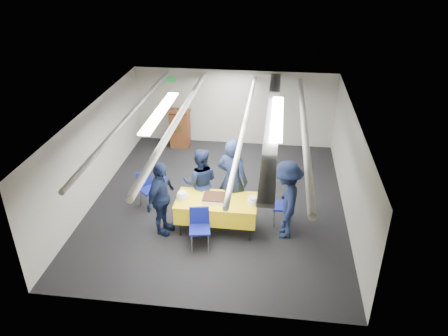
{
  "coord_description": "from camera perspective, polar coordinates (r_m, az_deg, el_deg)",
  "views": [
    {
      "loc": [
        1.28,
        -8.93,
        5.74
      ],
      "look_at": [
        0.16,
        -0.2,
        1.05
      ],
      "focal_mm": 35.0,
      "sensor_mm": 36.0,
      "label": 1
    }
  ],
  "objects": [
    {
      "name": "sailor_c",
      "position": [
        9.31,
        -8.21,
        -3.99
      ],
      "size": [
        0.66,
        1.06,
        1.69
      ],
      "primitive_type": "imported",
      "rotation": [
        0.0,
        0.0,
        1.3
      ],
      "color": "black",
      "rests_on": "ground"
    },
    {
      "name": "sailor_d",
      "position": [
        9.21,
        8.11,
        -4.15
      ],
      "size": [
        0.66,
        1.14,
        1.76
      ],
      "primitive_type": "imported",
      "rotation": [
        0.0,
        0.0,
        -1.56
      ],
      "color": "black",
      "rests_on": "ground"
    },
    {
      "name": "plate_stack_left",
      "position": [
        9.36,
        -5.44,
        -3.64
      ],
      "size": [
        0.24,
        0.24,
        0.16
      ],
      "color": "white",
      "rests_on": "serving_table"
    },
    {
      "name": "podium",
      "position": [
        13.34,
        -5.77,
        5.32
      ],
      "size": [
        0.62,
        0.53,
        1.25
      ],
      "color": "brown",
      "rests_on": "ground"
    },
    {
      "name": "chair_right",
      "position": [
        9.75,
        8.21,
        -4.58
      ],
      "size": [
        0.42,
        0.42,
        0.87
      ],
      "color": "gray",
      "rests_on": "ground"
    },
    {
      "name": "sheet_cake",
      "position": [
        9.3,
        -1.09,
        -3.92
      ],
      "size": [
        0.56,
        0.44,
        0.1
      ],
      "color": "white",
      "rests_on": "serving_table"
    },
    {
      "name": "serving_table",
      "position": [
        9.43,
        -0.97,
        -5.27
      ],
      "size": [
        1.74,
        0.88,
        0.77
      ],
      "color": "black",
      "rests_on": "ground"
    },
    {
      "name": "chair_left",
      "position": [
        10.48,
        -10.01,
        -2.23
      ],
      "size": [
        0.59,
        0.59,
        0.87
      ],
      "color": "gray",
      "rests_on": "ground"
    },
    {
      "name": "chair_near",
      "position": [
        9.02,
        -3.21,
        -7.27
      ],
      "size": [
        0.49,
        0.49,
        0.87
      ],
      "color": "gray",
      "rests_on": "ground"
    },
    {
      "name": "ground",
      "position": [
        10.69,
        -0.73,
        -4.42
      ],
      "size": [
        7.0,
        7.0,
        0.0
      ],
      "primitive_type": "plane",
      "color": "black",
      "rests_on": "ground"
    },
    {
      "name": "room_shell",
      "position": [
        10.2,
        0.05,
        5.4
      ],
      "size": [
        6.0,
        7.0,
        2.3
      ],
      "color": "beige",
      "rests_on": "ground"
    },
    {
      "name": "plate_stack_right",
      "position": [
        9.17,
        3.81,
        -4.28
      ],
      "size": [
        0.23,
        0.23,
        0.16
      ],
      "color": "white",
      "rests_on": "serving_table"
    },
    {
      "name": "sailor_a",
      "position": [
        9.62,
        1.1,
        -1.6
      ],
      "size": [
        0.83,
        0.67,
        1.96
      ],
      "primitive_type": "imported",
      "rotation": [
        0.0,
        0.0,
        2.83
      ],
      "color": "black",
      "rests_on": "ground"
    },
    {
      "name": "sailor_b",
      "position": [
        9.85,
        -3.08,
        -1.94
      ],
      "size": [
        0.87,
        0.72,
        1.65
      ],
      "primitive_type": "imported",
      "rotation": [
        0.0,
        0.0,
        3.26
      ],
      "color": "black",
      "rests_on": "ground"
    }
  ]
}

